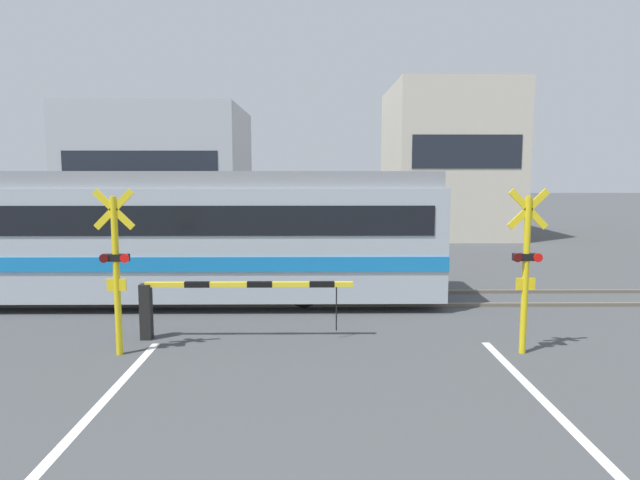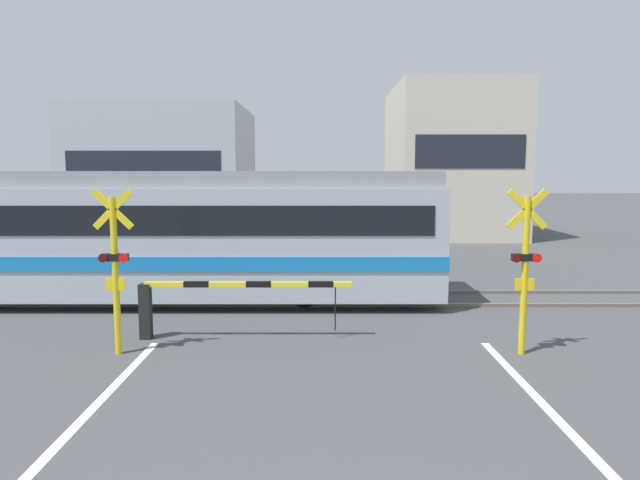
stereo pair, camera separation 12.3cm
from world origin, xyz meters
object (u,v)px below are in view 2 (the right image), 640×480
(crossing_barrier_near, at_px, (202,297))
(crossing_signal_right, at_px, (525,264))
(commuter_train, at_px, (90,232))
(crossing_barrier_far, at_px, (396,252))
(crossing_signal_left, at_px, (115,264))

(crossing_barrier_near, distance_m, crossing_signal_right, 5.71)
(commuter_train, relative_size, crossing_signal_right, 5.91)
(crossing_barrier_far, xyz_separation_m, crossing_signal_left, (-5.59, -6.73, 0.76))
(commuter_train, bearing_deg, crossing_signal_left, -63.27)
(commuter_train, height_order, crossing_barrier_near, commuter_train)
(crossing_barrier_far, distance_m, crossing_signal_left, 8.78)
(crossing_barrier_far, bearing_deg, crossing_barrier_near, -126.63)
(commuter_train, distance_m, crossing_barrier_far, 8.14)
(commuter_train, bearing_deg, crossing_signal_right, -24.70)
(crossing_barrier_near, relative_size, crossing_signal_right, 1.40)
(crossing_barrier_near, height_order, crossing_signal_left, crossing_signal_left)
(commuter_train, xyz_separation_m, crossing_barrier_far, (7.65, 2.64, -0.87))
(commuter_train, relative_size, crossing_barrier_far, 4.23)
(crossing_barrier_far, bearing_deg, commuter_train, -160.93)
(commuter_train, xyz_separation_m, crossing_barrier_near, (3.30, -3.20, -0.87))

